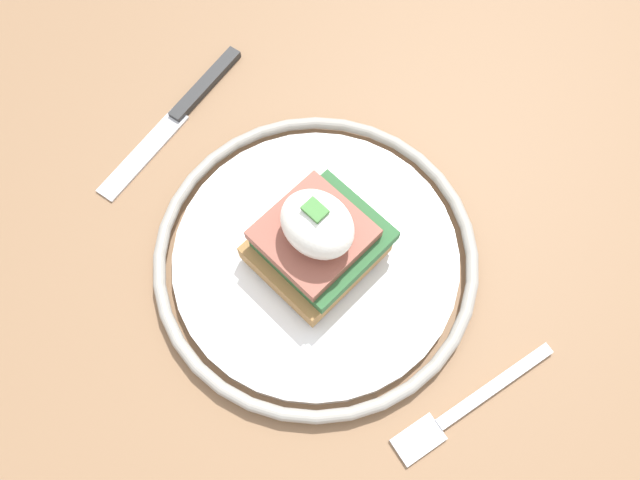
% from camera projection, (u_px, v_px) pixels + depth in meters
% --- Properties ---
extents(ground_plane, '(6.00, 6.00, 0.00)m').
position_uv_depth(ground_plane, '(312.00, 392.00, 1.21)').
color(ground_plane, '#9E9993').
extents(dining_table, '(1.03, 0.91, 0.76)m').
position_uv_depth(dining_table, '(304.00, 288.00, 0.61)').
color(dining_table, '#846042').
rests_on(dining_table, ground_plane).
extents(plate, '(0.26, 0.26, 0.02)m').
position_uv_depth(plate, '(320.00, 253.00, 0.50)').
color(plate, white).
rests_on(plate, dining_table).
extents(sandwich, '(0.08, 0.09, 0.08)m').
position_uv_depth(sandwich, '(320.00, 236.00, 0.46)').
color(sandwich, '#9E703D').
rests_on(sandwich, plate).
extents(fork, '(0.05, 0.14, 0.00)m').
position_uv_depth(fork, '(467.00, 406.00, 0.46)').
color(fork, silver).
rests_on(fork, dining_table).
extents(knife, '(0.05, 0.18, 0.01)m').
position_uv_depth(knife, '(183.00, 109.00, 0.56)').
color(knife, '#2D2D2D').
rests_on(knife, dining_table).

